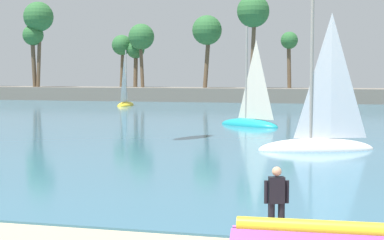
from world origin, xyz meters
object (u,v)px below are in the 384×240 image
at_px(sailboat_near_shore, 319,134).
at_px(sailboat_far_left, 250,116).
at_px(person_at_waterline, 276,202).
at_px(sailboat_toward_headland, 125,100).

xyz_separation_m(sailboat_near_shore, sailboat_far_left, (-5.30, 12.31, -0.06)).
xyz_separation_m(person_at_waterline, sailboat_near_shore, (0.02, 16.42, -0.11)).
relative_size(sailboat_near_shore, sailboat_toward_headland, 1.22).
distance_m(sailboat_near_shore, sailboat_far_left, 13.40).
xyz_separation_m(sailboat_near_shore, sailboat_toward_headland, (-22.89, 34.71, -0.13)).
xyz_separation_m(sailboat_toward_headland, sailboat_far_left, (17.58, -22.40, 0.07)).
relative_size(person_at_waterline, sailboat_toward_headland, 0.25).
xyz_separation_m(person_at_waterline, sailboat_toward_headland, (-22.87, 51.12, -0.24)).
distance_m(sailboat_near_shore, sailboat_toward_headland, 41.57).
bearing_deg(sailboat_far_left, sailboat_toward_headland, 128.14).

